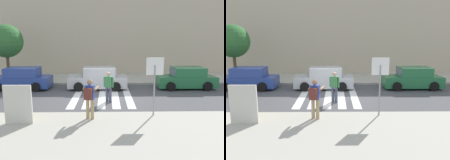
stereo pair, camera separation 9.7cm
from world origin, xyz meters
The scene contains 17 objects.
ground_plane centered at (0.00, 0.00, 0.00)m, with size 120.00×120.00×0.00m, color #4C4C4F.
sidewalk_near centered at (0.00, -6.20, 0.07)m, with size 60.00×6.00×0.14m, color #B2AD9E.
sidewalk_far centered at (0.00, 6.00, 0.07)m, with size 60.00×4.80×0.14m, color #B2AD9E.
building_facade_far centered at (0.00, 10.40, 3.82)m, with size 56.00×4.00×7.64m, color beige.
crosswalk_stripe_0 centered at (-1.60, 0.20, 0.00)m, with size 0.44×5.20×0.01m, color silver.
crosswalk_stripe_1 centered at (-0.80, 0.20, 0.00)m, with size 0.44×5.20×0.01m, color silver.
crosswalk_stripe_2 centered at (0.00, 0.20, 0.00)m, with size 0.44×5.20×0.01m, color silver.
crosswalk_stripe_3 centered at (0.80, 0.20, 0.00)m, with size 0.44×5.20×0.01m, color silver.
crosswalk_stripe_4 centered at (1.60, 0.20, 0.00)m, with size 0.44×5.20×0.01m, color silver.
stop_sign centered at (2.40, -3.65, 2.03)m, with size 0.76×0.08×2.60m.
photographer_with_backpack centered at (-0.42, -4.11, 1.17)m, with size 0.69×0.92×1.72m.
pedestrian_crossing centered at (0.39, -1.11, 0.97)m, with size 0.56×0.34×1.72m.
parked_car_blue centered at (-5.76, 2.30, 0.73)m, with size 4.10×1.92×1.55m.
parked_car_silver centered at (-0.33, 2.30, 0.73)m, with size 4.10×1.92×1.55m.
parked_car_green centered at (5.97, 2.30, 0.73)m, with size 4.10×1.92×1.55m.
street_tree_west centered at (-7.61, 4.46, 3.34)m, with size 2.59×2.59×4.50m.
advertising_board centered at (-3.25, -4.56, 0.94)m, with size 1.10×0.11×1.60m.
Camera 1 is at (0.35, -13.03, 3.54)m, focal length 35.00 mm.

